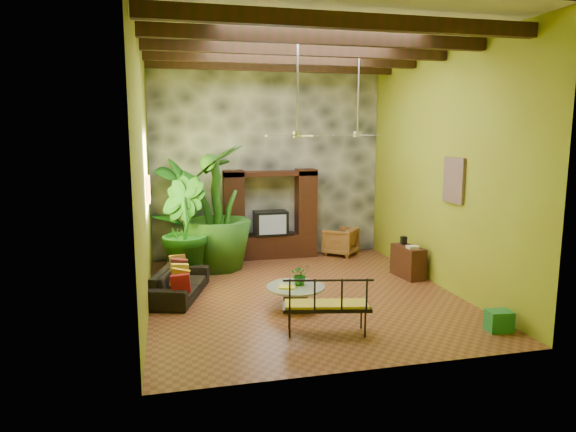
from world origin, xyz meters
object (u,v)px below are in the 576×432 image
object	(u,v)px
ceiling_fan_back	(358,125)
tall_plant_a	(183,209)
wicker_armchair	(340,241)
coffee_table	(296,293)
side_console	(408,262)
ceiling_fan_front	(298,124)
tall_plant_c	(216,208)
tall_plant_b	(182,228)
iron_bench	(328,303)
entertainment_center	(271,221)
sofa	(180,283)
green_bin	(499,321)

from	to	relation	value
ceiling_fan_back	tall_plant_a	world-z (taller)	ceiling_fan_back
wicker_armchair	ceiling_fan_back	bearing A→B (deg)	32.73
coffee_table	side_console	distance (m)	3.27
ceiling_fan_front	tall_plant_c	world-z (taller)	ceiling_fan_front
tall_plant_a	tall_plant_b	xyz separation A→B (m)	(-0.06, -1.46, -0.21)
iron_bench	ceiling_fan_front	bearing A→B (deg)	103.72
wicker_armchair	tall_plant_a	world-z (taller)	tall_plant_a
entertainment_center	tall_plant_a	size ratio (longest dim) A/B	0.89
iron_bench	tall_plant_a	bearing A→B (deg)	123.37
entertainment_center	side_console	xyz separation A→B (m)	(2.65, -2.53, -0.61)
sofa	side_console	world-z (taller)	side_console
tall_plant_b	coffee_table	bearing A→B (deg)	-51.08
sofa	ceiling_fan_back	bearing A→B (deg)	-61.05
iron_bench	coffee_table	bearing A→B (deg)	108.77
entertainment_center	tall_plant_b	size ratio (longest dim) A/B	1.05
ceiling_fan_front	coffee_table	size ratio (longest dim) A/B	1.70
ceiling_fan_front	tall_plant_c	bearing A→B (deg)	115.03
ceiling_fan_front	side_console	bearing A→B (deg)	19.51
tall_plant_a	side_console	xyz separation A→B (m)	(4.87, -2.54, -1.00)
ceiling_fan_front	tall_plant_a	size ratio (longest dim) A/B	0.69
entertainment_center	iron_bench	bearing A→B (deg)	-91.62
sofa	coffee_table	size ratio (longest dim) A/B	1.79
ceiling_fan_back	coffee_table	world-z (taller)	ceiling_fan_back
ceiling_fan_front	side_console	distance (m)	4.29
ceiling_fan_front	tall_plant_b	size ratio (longest dim) A/B	0.82
sofa	tall_plant_c	world-z (taller)	tall_plant_c
entertainment_center	ceiling_fan_back	world-z (taller)	ceiling_fan_back
tall_plant_b	green_bin	distance (m)	6.67
ceiling_fan_front	green_bin	bearing A→B (deg)	-38.71
entertainment_center	tall_plant_c	size ratio (longest dim) A/B	0.81
ceiling_fan_front	tall_plant_c	xyz separation A→B (m)	(-1.27, 2.72, -1.92)
sofa	coffee_table	xyz separation A→B (m)	(2.10, -1.12, -0.03)
entertainment_center	green_bin	bearing A→B (deg)	-65.52
wicker_armchair	iron_bench	distance (m)	5.59
ceiling_fan_front	ceiling_fan_back	distance (m)	2.41
ceiling_fan_front	sofa	world-z (taller)	ceiling_fan_front
ceiling_fan_back	side_console	bearing A→B (deg)	-29.34
tall_plant_a	tall_plant_b	bearing A→B (deg)	-92.43
side_console	tall_plant_b	bearing A→B (deg)	161.14
iron_bench	green_bin	bearing A→B (deg)	2.20
entertainment_center	green_bin	distance (m)	6.44
tall_plant_a	tall_plant_c	world-z (taller)	tall_plant_c
wicker_armchair	sofa	bearing A→B (deg)	-16.95
entertainment_center	ceiling_fan_back	bearing A→B (deg)	-50.43
wicker_armchair	entertainment_center	bearing A→B (deg)	-52.36
tall_plant_b	green_bin	world-z (taller)	tall_plant_b
coffee_table	entertainment_center	bearing A→B (deg)	85.31
tall_plant_a	iron_bench	world-z (taller)	tall_plant_a
coffee_table	sofa	bearing A→B (deg)	151.92
ceiling_fan_front	wicker_armchair	world-z (taller)	ceiling_fan_front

